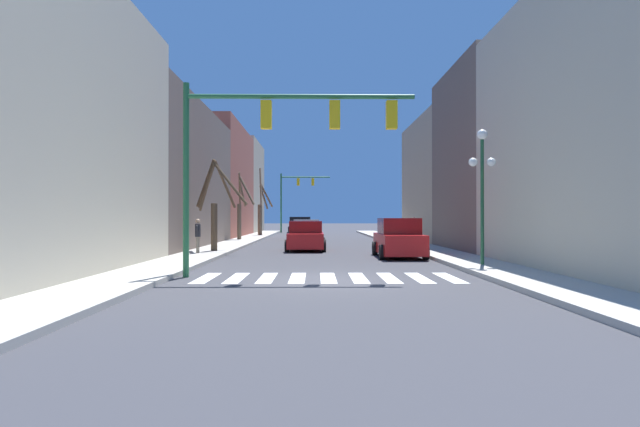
% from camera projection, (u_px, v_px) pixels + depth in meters
% --- Properties ---
extents(ground_plane, '(240.00, 240.00, 0.00)m').
position_uv_depth(ground_plane, '(329.00, 280.00, 14.16)').
color(ground_plane, '#38383D').
extents(sidewalk_left, '(2.15, 90.00, 0.15)m').
position_uv_depth(sidewalk_left, '(132.00, 278.00, 14.11)').
color(sidewalk_left, '#ADA89E').
rests_on(sidewalk_left, ground_plane).
extents(sidewalk_right, '(2.15, 90.00, 0.15)m').
position_uv_depth(sidewalk_right, '(524.00, 278.00, 14.21)').
color(sidewalk_right, '#ADA89E').
rests_on(sidewalk_right, ground_plane).
extents(building_row_left, '(6.00, 53.17, 10.13)m').
position_uv_depth(building_row_left, '(185.00, 177.00, 35.41)').
color(building_row_left, '#BCB299').
rests_on(building_row_left, ground_plane).
extents(building_row_right, '(6.00, 32.10, 9.56)m').
position_uv_depth(building_row_right, '(523.00, 160.00, 24.07)').
color(building_row_right, '#BCB299').
rests_on(building_row_right, ground_plane).
extents(crosswalk_stripes, '(7.65, 2.60, 0.01)m').
position_uv_depth(crosswalk_stripes, '(328.00, 278.00, 14.74)').
color(crosswalk_stripes, white).
rests_on(crosswalk_stripes, ground_plane).
extents(traffic_signal_near, '(6.95, 0.28, 5.83)m').
position_uv_depth(traffic_signal_near, '(274.00, 133.00, 14.96)').
color(traffic_signal_near, '#236038').
rests_on(traffic_signal_near, ground_plane).
extents(traffic_signal_far, '(5.64, 0.28, 6.72)m').
position_uv_depth(traffic_signal_far, '(294.00, 190.00, 56.66)').
color(traffic_signal_far, '#236038').
rests_on(traffic_signal_far, ground_plane).
extents(street_lamp_right_corner, '(0.95, 0.36, 4.70)m').
position_uv_depth(street_lamp_right_corner, '(482.00, 169.00, 17.34)').
color(street_lamp_right_corner, '#1E4C2D').
rests_on(street_lamp_right_corner, sidewalk_right).
extents(car_parked_left_near, '(2.05, 4.59, 1.62)m').
position_uv_depth(car_parked_left_near, '(307.00, 232.00, 33.35)').
color(car_parked_left_near, silver).
rests_on(car_parked_left_near, ground_plane).
extents(car_parked_right_near, '(2.05, 4.11, 1.75)m').
position_uv_depth(car_parked_right_near, '(399.00, 239.00, 22.23)').
color(car_parked_right_near, red).
rests_on(car_parked_right_near, ground_plane).
extents(car_driving_toward_lane, '(2.11, 4.31, 1.58)m').
position_uv_depth(car_driving_toward_lane, '(306.00, 237.00, 26.87)').
color(car_driving_toward_lane, red).
rests_on(car_driving_toward_lane, ground_plane).
extents(car_parked_left_mid, '(1.96, 4.58, 1.80)m').
position_uv_depth(car_parked_left_mid, '(300.00, 229.00, 39.13)').
color(car_parked_left_mid, black).
rests_on(car_parked_left_mid, ground_plane).
extents(pedestrian_crossing_street, '(0.24, 0.67, 1.56)m').
position_uv_depth(pedestrian_crossing_street, '(198.00, 233.00, 22.85)').
color(pedestrian_crossing_street, '#7A705B').
rests_on(pedestrian_crossing_street, sidewalk_left).
extents(pedestrian_on_left_sidewalk, '(0.32, 0.71, 1.66)m').
position_uv_depth(pedestrian_on_left_sidewalk, '(414.00, 228.00, 31.05)').
color(pedestrian_on_left_sidewalk, '#4C4C51').
rests_on(pedestrian_on_left_sidewalk, sidewalk_right).
extents(street_tree_left_near, '(1.26, 3.50, 6.07)m').
position_uv_depth(street_tree_left_near, '(261.00, 210.00, 45.11)').
color(street_tree_left_near, brown).
rests_on(street_tree_left_near, sidewalk_left).
extents(street_tree_right_mid, '(1.49, 2.52, 4.97)m').
position_uv_depth(street_tree_right_mid, '(241.00, 209.00, 36.64)').
color(street_tree_right_mid, brown).
rests_on(street_tree_right_mid, sidewalk_left).
extents(street_tree_right_far, '(2.81, 2.03, 4.51)m').
position_uv_depth(street_tree_right_far, '(215.00, 207.00, 24.53)').
color(street_tree_right_far, brown).
rests_on(street_tree_right_far, sidewalk_left).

